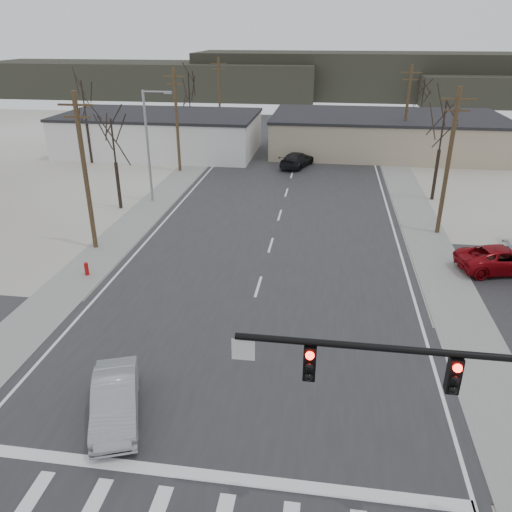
{
  "coord_description": "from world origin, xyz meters",
  "views": [
    {
      "loc": [
        3.44,
        -16.63,
        13.25
      ],
      "look_at": [
        0.08,
        6.54,
        2.6
      ],
      "focal_mm": 35.0,
      "sensor_mm": 36.0,
      "label": 1
    }
  ],
  "objects": [
    {
      "name": "upole_left_c",
      "position": [
        -11.5,
        32.0,
        5.22
      ],
      "size": [
        2.2,
        0.3,
        10.0
      ],
      "color": "#4F3E24",
      "rests_on": "ground"
    },
    {
      "name": "tree_left_far",
      "position": [
        -14.0,
        46.0,
        6.28
      ],
      "size": [
        3.96,
        3.96,
        8.82
      ],
      "color": "black",
      "rests_on": "ground"
    },
    {
      "name": "car_parked_red",
      "position": [
        14.16,
        12.13,
        0.79
      ],
      "size": [
        5.86,
        3.67,
        1.51
      ],
      "primitive_type": "imported",
      "rotation": [
        0.0,
        0.0,
        1.8
      ],
      "color": "maroon",
      "rests_on": "parking_lot"
    },
    {
      "name": "sedan_crossing",
      "position": [
        -3.79,
        -3.0,
        0.79
      ],
      "size": [
        3.06,
        4.8,
        1.49
      ],
      "primitive_type": "imported",
      "rotation": [
        0.0,
        0.0,
        0.35
      ],
      "color": "gray",
      "rests_on": "main_road"
    },
    {
      "name": "tree_right_mid",
      "position": [
        12.5,
        26.0,
        5.93
      ],
      "size": [
        3.74,
        3.74,
        8.33
      ],
      "color": "black",
      "rests_on": "ground"
    },
    {
      "name": "hill_left",
      "position": [
        -35.0,
        92.0,
        3.5
      ],
      "size": [
        70.0,
        18.0,
        7.0
      ],
      "primitive_type": "cube",
      "color": "#333026",
      "rests_on": "ground"
    },
    {
      "name": "tree_left_near",
      "position": [
        -13.0,
        20.0,
        5.23
      ],
      "size": [
        3.3,
        3.3,
        7.35
      ],
      "color": "black",
      "rests_on": "ground"
    },
    {
      "name": "fire_hydrant",
      "position": [
        -10.2,
        8.0,
        0.45
      ],
      "size": [
        0.24,
        0.24,
        0.87
      ],
      "color": "#A50C0C",
      "rests_on": "ground"
    },
    {
      "name": "car_far_b",
      "position": [
        -0.93,
        53.23,
        0.78
      ],
      "size": [
        3.36,
        4.63,
        1.47
      ],
      "primitive_type": "imported",
      "rotation": [
        0.0,
        0.0,
        -0.43
      ],
      "color": "black",
      "rests_on": "main_road"
    },
    {
      "name": "upole_right_a",
      "position": [
        11.5,
        18.0,
        5.22
      ],
      "size": [
        2.2,
        0.3,
        10.0
      ],
      "color": "#4F3E24",
      "rests_on": "ground"
    },
    {
      "name": "upole_left_d",
      "position": [
        -11.5,
        52.0,
        5.22
      ],
      "size": [
        2.2,
        0.3,
        10.0
      ],
      "color": "#4F3E24",
      "rests_on": "ground"
    },
    {
      "name": "upole_left_b",
      "position": [
        -11.5,
        12.0,
        5.22
      ],
      "size": [
        2.2,
        0.3,
        10.0
      ],
      "color": "#4F3E24",
      "rests_on": "ground"
    },
    {
      "name": "tree_left_mid",
      "position": [
        -22.0,
        34.0,
        6.28
      ],
      "size": [
        3.96,
        3.96,
        8.82
      ],
      "color": "black",
      "rests_on": "ground"
    },
    {
      "name": "hill_center",
      "position": [
        15.0,
        96.0,
        4.5
      ],
      "size": [
        80.0,
        18.0,
        9.0
      ],
      "primitive_type": "cube",
      "color": "#333026",
      "rests_on": "ground"
    },
    {
      "name": "sidewalk_left",
      "position": [
        -10.6,
        20.0,
        0.03
      ],
      "size": [
        3.0,
        90.0,
        0.06
      ],
      "primitive_type": "cube",
      "color": "gray",
      "rests_on": "ground"
    },
    {
      "name": "upole_right_b",
      "position": [
        11.5,
        40.0,
        5.22
      ],
      "size": [
        2.2,
        0.3,
        10.0
      ],
      "color": "#4F3E24",
      "rests_on": "ground"
    },
    {
      "name": "cross_road",
      "position": [
        0.0,
        0.0,
        0.02
      ],
      "size": [
        90.0,
        10.0,
        0.04
      ],
      "primitive_type": "cube",
      "color": "#252528",
      "rests_on": "ground"
    },
    {
      "name": "main_road",
      "position": [
        0.0,
        15.0,
        0.02
      ],
      "size": [
        18.0,
        110.0,
        0.05
      ],
      "primitive_type": "cube",
      "color": "#252528",
      "rests_on": "ground"
    },
    {
      "name": "sidewalk_right",
      "position": [
        10.6,
        20.0,
        0.03
      ],
      "size": [
        3.0,
        90.0,
        0.06
      ],
      "primitive_type": "cube",
      "color": "gray",
      "rests_on": "ground"
    },
    {
      "name": "building_right_far",
      "position": [
        10.0,
        44.0,
        2.15
      ],
      "size": [
        26.3,
        14.3,
        4.3
      ],
      "color": "tan",
      "rests_on": "ground"
    },
    {
      "name": "traffic_signal_mast",
      "position": [
        7.89,
        -6.2,
        4.67
      ],
      "size": [
        8.95,
        0.43,
        7.2
      ],
      "color": "black",
      "rests_on": "ground"
    },
    {
      "name": "car_far_a",
      "position": [
        0.26,
        35.23,
        0.82
      ],
      "size": [
        3.79,
        5.73,
        1.54
      ],
      "primitive_type": "imported",
      "rotation": [
        0.0,
        0.0,
        2.81
      ],
      "color": "black",
      "rests_on": "main_road"
    },
    {
      "name": "ground",
      "position": [
        0.0,
        0.0,
        0.0
      ],
      "size": [
        140.0,
        140.0,
        0.0
      ],
      "primitive_type": "plane",
      "color": "silver",
      "rests_on": "ground"
    },
    {
      "name": "tree_right_far",
      "position": [
        15.0,
        52.0,
        5.58
      ],
      "size": [
        3.52,
        3.52,
        7.84
      ],
      "color": "black",
      "rests_on": "ground"
    },
    {
      "name": "streetlight_main",
      "position": [
        -10.8,
        22.0,
        5.09
      ],
      "size": [
        2.4,
        0.25,
        9.0
      ],
      "color": "gray",
      "rests_on": "ground"
    },
    {
      "name": "building_left_far",
      "position": [
        -16.0,
        40.0,
        2.26
      ],
      "size": [
        22.3,
        12.3,
        4.5
      ],
      "color": "silver",
      "rests_on": "ground"
    }
  ]
}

